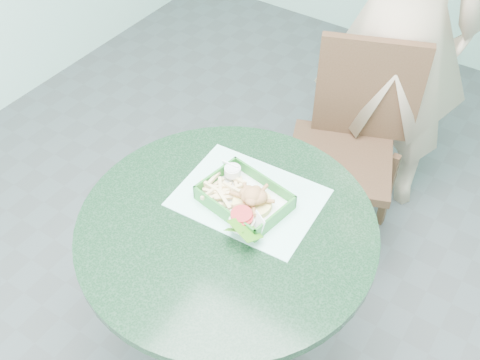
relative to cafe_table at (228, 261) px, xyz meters
The scene contains 9 objects.
floor 0.58m from the cafe_table, ahead, with size 4.00×5.00×0.02m, color #303335.
cafe_table is the anchor object (origin of this frame).
dining_chair 0.86m from the cafe_table, 87.34° to the left, with size 0.43×0.43×0.93m.
placemat 0.21m from the cafe_table, 90.92° to the left, with size 0.44×0.33×0.00m, color #A5E6D9.
food_basket 0.21m from the cafe_table, 89.66° to the left, with size 0.26×0.19×0.05m.
crab_sandwich 0.24m from the cafe_table, 70.56° to the left, with size 0.12×0.12×0.07m.
fries_pile 0.24m from the cafe_table, 131.74° to the left, with size 0.12×0.13×0.05m, color beige, non-canonical shape.
sauce_ramekin 0.28m from the cafe_table, 123.71° to the left, with size 0.05×0.05×0.03m.
garnish_cup 0.22m from the cafe_table, ahead, with size 0.12×0.11×0.05m.
Camera 1 is at (0.64, -0.89, 2.06)m, focal length 42.00 mm.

